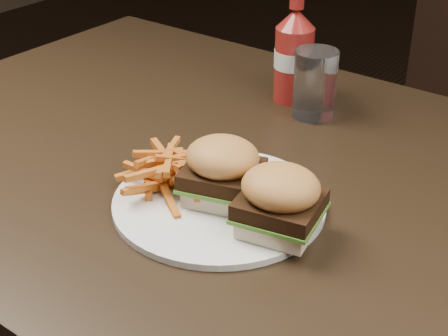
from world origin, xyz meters
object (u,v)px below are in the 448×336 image
Objects in this scene: dining_table at (239,177)px; plate at (219,202)px; tumbler at (315,84)px; ketchup_bottle at (294,66)px.

plate reaches higher than dining_table.
plate is at bearing -82.02° from tumbler.
ketchup_bottle is 1.19× the size of tumbler.
dining_table is 9.50× the size of ketchup_bottle.
ketchup_bottle reaches higher than dining_table.
tumbler is at bearing 89.93° from dining_table.
ketchup_bottle is (-0.10, 0.33, 0.06)m from plate.
plate is 0.35m from ketchup_bottle.
plate is at bearing -72.80° from ketchup_bottle.
dining_table is at bearing -75.35° from ketchup_bottle.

